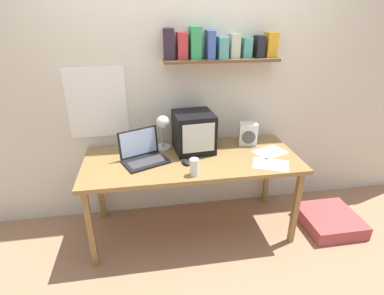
{
  "coord_description": "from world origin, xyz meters",
  "views": [
    {
      "loc": [
        -0.37,
        -2.26,
        1.91
      ],
      "look_at": [
        0.0,
        0.0,
        0.86
      ],
      "focal_mm": 28.0,
      "sensor_mm": 36.0,
      "label": 1
    }
  ],
  "objects": [
    {
      "name": "corner_desk",
      "position": [
        0.0,
        0.0,
        0.7
      ],
      "size": [
        1.83,
        0.76,
        0.76
      ],
      "color": "olive",
      "rests_on": "ground_plane"
    },
    {
      "name": "juice_glass",
      "position": [
        -0.03,
        -0.29,
        0.82
      ],
      "size": [
        0.07,
        0.07,
        0.14
      ],
      "color": "white",
      "rests_on": "corner_desk"
    },
    {
      "name": "floor_cushion",
      "position": [
        1.31,
        -0.18,
        0.07
      ],
      "size": [
        0.51,
        0.51,
        0.13
      ],
      "color": "#A34547",
      "rests_on": "ground_plane"
    },
    {
      "name": "desk_lamp",
      "position": [
        -0.23,
        0.19,
        0.99
      ],
      "size": [
        0.15,
        0.2,
        0.34
      ],
      "rotation": [
        0.0,
        0.0,
        0.11
      ],
      "color": "silver",
      "rests_on": "corner_desk"
    },
    {
      "name": "back_wall",
      "position": [
        0.0,
        0.43,
        1.31
      ],
      "size": [
        5.6,
        0.24,
        2.6
      ],
      "color": "silver",
      "rests_on": "ground_plane"
    },
    {
      "name": "crt_monitor",
      "position": [
        0.04,
        0.16,
        0.93
      ],
      "size": [
        0.36,
        0.37,
        0.35
      ],
      "rotation": [
        0.0,
        0.0,
        0.08
      ],
      "color": "black",
      "rests_on": "corner_desk"
    },
    {
      "name": "laptop",
      "position": [
        -0.41,
        0.03,
        0.82
      ],
      "size": [
        0.43,
        0.38,
        0.26
      ],
      "rotation": [
        0.0,
        0.0,
        0.41
      ],
      "color": "black",
      "rests_on": "corner_desk"
    },
    {
      "name": "computer_mouse",
      "position": [
        -0.07,
        -0.1,
        0.77
      ],
      "size": [
        0.09,
        0.12,
        0.03
      ],
      "rotation": [
        0.0,
        0.0,
        0.29
      ],
      "color": "black",
      "rests_on": "corner_desk"
    },
    {
      "name": "ground_plane",
      "position": [
        0.0,
        0.0,
        0.0
      ],
      "size": [
        12.0,
        12.0,
        0.0
      ],
      "primitive_type": "plane",
      "color": "#A27758"
    },
    {
      "name": "printed_handout",
      "position": [
        0.62,
        -0.22,
        0.76
      ],
      "size": [
        0.34,
        0.31,
        0.0
      ],
      "rotation": [
        0.0,
        0.0,
        -0.43
      ],
      "color": "white",
      "rests_on": "corner_desk"
    },
    {
      "name": "open_notebook",
      "position": [
        0.71,
        -0.0,
        0.76
      ],
      "size": [
        0.33,
        0.28,
        0.0
      ],
      "rotation": [
        0.0,
        0.0,
        0.38
      ],
      "color": "white",
      "rests_on": "corner_desk"
    },
    {
      "name": "space_heater",
      "position": [
        0.56,
        0.21,
        0.86
      ],
      "size": [
        0.18,
        0.15,
        0.21
      ],
      "rotation": [
        0.0,
        0.0,
        -0.22
      ],
      "color": "silver",
      "rests_on": "corner_desk"
    }
  ]
}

